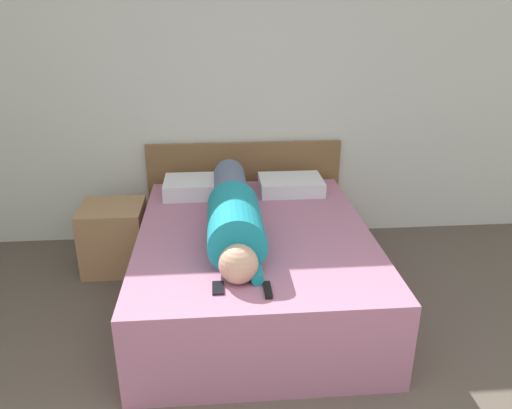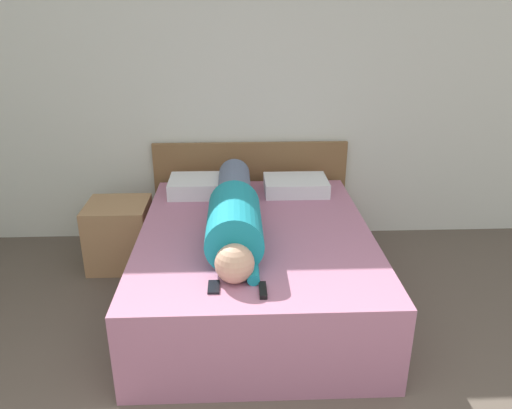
% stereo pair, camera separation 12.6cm
% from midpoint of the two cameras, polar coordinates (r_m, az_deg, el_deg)
% --- Properties ---
extents(wall_back, '(6.03, 0.06, 2.60)m').
position_cam_midpoint_polar(wall_back, '(4.29, -1.52, 12.72)').
color(wall_back, silver).
rests_on(wall_back, ground_plane).
extents(bed, '(1.57, 1.98, 0.56)m').
position_cam_midpoint_polar(bed, '(3.54, 0.93, -7.06)').
color(bed, '#B2708E').
rests_on(bed, ground_plane).
extents(headboard, '(1.69, 0.04, 0.88)m').
position_cam_midpoint_polar(headboard, '(4.45, 0.16, 1.61)').
color(headboard, brown).
rests_on(headboard, ground_plane).
extents(nightstand, '(0.48, 0.47, 0.53)m').
position_cam_midpoint_polar(nightstand, '(4.16, -14.50, -3.33)').
color(nightstand, '#A37A51').
rests_on(nightstand, ground_plane).
extents(person_lying, '(0.34, 1.61, 0.34)m').
position_cam_midpoint_polar(person_lying, '(3.30, -1.41, -1.00)').
color(person_lying, tan).
rests_on(person_lying, bed).
extents(pillow_near_headboard, '(0.54, 0.37, 0.13)m').
position_cam_midpoint_polar(pillow_near_headboard, '(4.05, -5.23, 2.12)').
color(pillow_near_headboard, white).
rests_on(pillow_near_headboard, bed).
extents(pillow_second, '(0.51, 0.37, 0.11)m').
position_cam_midpoint_polar(pillow_second, '(4.08, 5.42, 2.19)').
color(pillow_second, white).
rests_on(pillow_second, bed).
extents(tv_remote, '(0.04, 0.15, 0.02)m').
position_cam_midpoint_polar(tv_remote, '(2.72, 2.11, -9.78)').
color(tv_remote, black).
rests_on(tv_remote, bed).
extents(cell_phone, '(0.06, 0.13, 0.01)m').
position_cam_midpoint_polar(cell_phone, '(2.76, -3.56, -9.41)').
color(cell_phone, black).
rests_on(cell_phone, bed).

